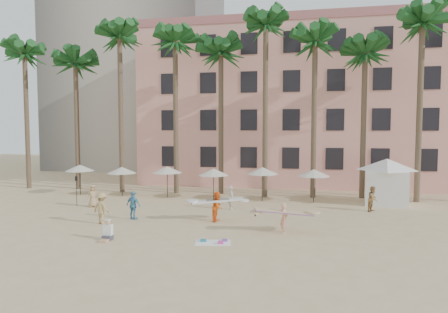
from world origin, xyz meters
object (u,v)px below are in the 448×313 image
Objects in this scene: cabana at (387,177)px; pink_hotel at (312,108)px; carrier_white at (218,205)px; carrier_yellow at (284,216)px.

pink_hotel is at bearing 112.80° from cabana.
pink_hotel is at bearing 73.92° from carrier_white.
cabana is (5.44, -12.94, -5.93)m from pink_hotel.
carrier_white is (-4.22, 1.97, 0.04)m from carrier_yellow.
pink_hotel reaches higher than carrier_white.
pink_hotel is 22.92m from carrier_white.
cabana is 1.56× the size of carrier_yellow.
cabana reaches higher than carrier_white.
carrier_yellow is (-7.27, -10.00, -1.11)m from cabana.
pink_hotel is at bearing 85.44° from carrier_yellow.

